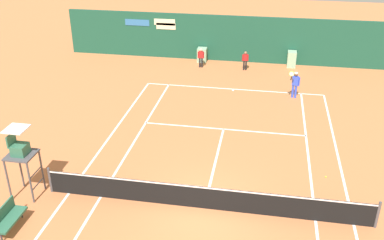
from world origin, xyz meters
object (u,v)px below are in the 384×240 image
object	(u,v)px
umpire_chair	(20,152)
player_on_baseline	(295,83)
ball_kid_right_post	(201,57)
ball_kid_centre_post	(245,59)
player_bench	(7,217)
tennis_ball_by_sideline	(326,177)

from	to	relation	value
umpire_chair	player_on_baseline	distance (m)	15.37
ball_kid_right_post	ball_kid_centre_post	distance (m)	2.99
player_bench	ball_kid_right_post	size ratio (longest dim) A/B	1.09
player_bench	player_on_baseline	xyz separation A→B (m)	(9.96, 13.32, 0.42)
player_on_baseline	ball_kid_right_post	world-z (taller)	player_on_baseline
player_on_baseline	tennis_ball_by_sideline	world-z (taller)	player_on_baseline
umpire_chair	player_bench	size ratio (longest dim) A/B	1.98
ball_kid_centre_post	tennis_ball_by_sideline	distance (m)	13.07
player_on_baseline	tennis_ball_by_sideline	size ratio (longest dim) A/B	26.09
tennis_ball_by_sideline	player_on_baseline	bearing A→B (deg)	97.52
tennis_ball_by_sideline	ball_kid_centre_post	bearing A→B (deg)	108.64
player_bench	ball_kid_centre_post	bearing A→B (deg)	158.63
umpire_chair	player_on_baseline	size ratio (longest dim) A/B	1.61
umpire_chair	ball_kid_centre_post	size ratio (longest dim) A/B	2.23
umpire_chair	player_on_baseline	xyz separation A→B (m)	(10.34, 11.33, -0.95)
umpire_chair	ball_kid_right_post	distance (m)	16.16
player_bench	ball_kid_centre_post	world-z (taller)	ball_kid_centre_post
ball_kid_right_post	player_on_baseline	bearing A→B (deg)	141.77
ball_kid_centre_post	umpire_chair	bearing A→B (deg)	59.18
player_bench	tennis_ball_by_sideline	xyz separation A→B (m)	(11.03, 5.17, -0.48)
ball_kid_centre_post	ball_kid_right_post	bearing A→B (deg)	-5.82
player_bench	ball_kid_right_post	bearing A→B (deg)	167.55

